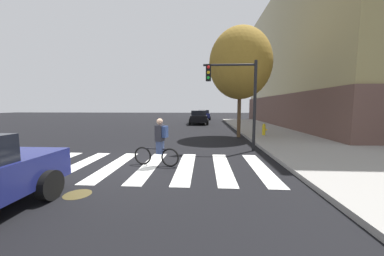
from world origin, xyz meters
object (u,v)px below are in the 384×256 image
cyclist (159,142)px  sedan_mid (198,117)px  sedan_far (204,115)px  traffic_light_near (237,90)px  manhole_cover (78,194)px  fire_hydrant (264,129)px  street_tree_near (240,64)px

cyclist → sedan_mid: bearing=87.1°
sedan_far → traffic_light_near: (1.61, -23.07, 2.08)m
cyclist → traffic_light_near: size_ratio=0.40×
manhole_cover → sedan_mid: (2.35, 20.19, 0.82)m
traffic_light_near → fire_hydrant: bearing=60.6°
sedan_mid → traffic_light_near: bearing=-81.6°
cyclist → traffic_light_near: bearing=41.8°
sedan_mid → cyclist: (-0.89, -17.67, 0.02)m
street_tree_near → fire_hydrant: bearing=3.1°
sedan_mid → manhole_cover: bearing=-96.6°
manhole_cover → fire_hydrant: size_ratio=0.82×
sedan_mid → street_tree_near: bearing=-73.9°
manhole_cover → fire_hydrant: 12.12m
fire_hydrant → street_tree_near: bearing=-176.9°
traffic_light_near → fire_hydrant: (2.56, 4.53, -2.33)m
sedan_mid → sedan_far: sedan_mid is taller
sedan_mid → fire_hydrant: sedan_mid is taller
sedan_mid → sedan_far: 8.17m
sedan_far → fire_hydrant: (4.17, -18.54, -0.24)m
traffic_light_near → street_tree_near: bearing=79.3°
traffic_light_near → sedan_mid: bearing=98.4°
manhole_cover → traffic_light_near: 7.53m
sedan_mid → sedan_far: (0.58, 8.15, -0.05)m
traffic_light_near → street_tree_near: size_ratio=0.58×
manhole_cover → sedan_mid: size_ratio=0.14×
manhole_cover → fire_hydrant: fire_hydrant is taller
sedan_mid → cyclist: bearing=-92.9°
cyclist → street_tree_near: (3.93, 7.19, 4.07)m
cyclist → fire_hydrant: bearing=52.2°
manhole_cover → sedan_far: sedan_far is taller
traffic_light_near → fire_hydrant: traffic_light_near is taller
manhole_cover → traffic_light_near: bearing=49.2°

